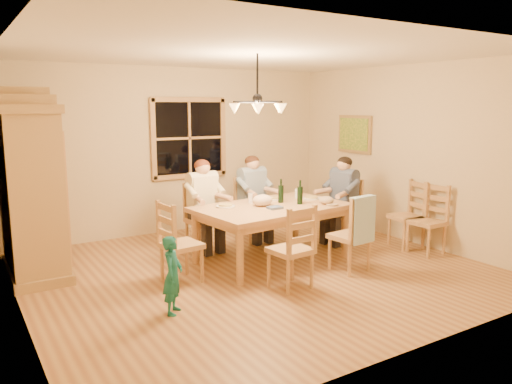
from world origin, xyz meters
TOP-DOWN VIEW (x-y plane):
  - floor at (0.00, 0.00)m, footprint 5.50×5.50m
  - ceiling at (0.00, 0.00)m, footprint 5.50×5.00m
  - wall_back at (0.00, 2.50)m, footprint 5.50×0.02m
  - wall_left at (-2.75, 0.00)m, footprint 0.02×5.00m
  - wall_right at (2.75, 0.00)m, footprint 0.02×5.00m
  - window at (0.20, 2.47)m, footprint 1.30×0.06m
  - painting at (2.71, 1.20)m, footprint 0.06×0.78m
  - chandelier at (-0.00, 0.00)m, footprint 0.77×0.68m
  - armoire at (-2.42, 1.36)m, footprint 0.66×1.40m
  - dining_table at (0.40, 0.27)m, footprint 2.11×1.42m
  - chair_far_left at (-0.19, 1.16)m, footprint 0.48×0.46m
  - chair_far_right at (0.69, 1.25)m, footprint 0.48×0.46m
  - chair_near_left at (-0.01, -0.73)m, footprint 0.48×0.46m
  - chair_near_right at (0.99, -0.63)m, footprint 0.48×0.46m
  - chair_end_left at (-0.99, 0.13)m, footprint 0.46×0.48m
  - chair_end_right at (1.78, 0.40)m, footprint 0.46×0.48m
  - adult_woman at (-0.19, 1.16)m, footprint 0.42×0.46m
  - adult_plaid_man at (0.69, 1.25)m, footprint 0.42×0.46m
  - adult_slate_man at (1.78, 0.40)m, footprint 0.46×0.42m
  - towel at (1.01, -0.81)m, footprint 0.39×0.14m
  - wine_bottle_a at (0.62, 0.38)m, footprint 0.08×0.08m
  - wine_bottle_b at (0.78, 0.15)m, footprint 0.08×0.08m
  - plate_woman at (-0.18, 0.51)m, footprint 0.26×0.26m
  - plate_plaid at (0.65, 0.62)m, footprint 0.26×0.26m
  - plate_slate at (1.15, 0.38)m, footprint 0.26×0.26m
  - wine_glass_a at (0.24, 0.56)m, footprint 0.06×0.06m
  - wine_glass_b at (1.00, 0.52)m, footprint 0.06×0.06m
  - cap at (1.08, -0.05)m, footprint 0.20×0.20m
  - napkin at (0.32, 0.07)m, footprint 0.19×0.16m
  - cloth_bundle at (0.28, 0.31)m, footprint 0.28×0.22m
  - child at (-1.43, -0.68)m, footprint 0.33×0.35m
  - chair_spare_front at (2.45, -0.62)m, footprint 0.43×0.45m
  - chair_spare_back at (2.45, -0.26)m, footprint 0.50×0.52m

SIDE VIEW (x-z plane):
  - floor at x=0.00m, z-range 0.00..0.00m
  - chair_far_left at x=-0.19m, z-range -0.19..0.80m
  - chair_far_right at x=0.69m, z-range -0.19..0.80m
  - chair_near_left at x=-0.01m, z-range -0.19..0.80m
  - chair_near_right at x=0.99m, z-range -0.19..0.80m
  - chair_end_left at x=-0.99m, z-range -0.19..0.80m
  - chair_end_right at x=1.78m, z-range -0.19..0.80m
  - chair_spare_front at x=2.45m, z-range -0.19..0.80m
  - chair_spare_back at x=2.45m, z-range -0.19..0.80m
  - child at x=-1.43m, z-range 0.00..0.81m
  - dining_table at x=0.40m, z-range 0.28..1.04m
  - towel at x=1.01m, z-range 0.41..0.99m
  - plate_woman at x=-0.18m, z-range 0.76..0.78m
  - plate_plaid at x=0.65m, z-range 0.76..0.78m
  - plate_slate at x=1.15m, z-range 0.76..0.78m
  - napkin at x=0.32m, z-range 0.76..0.79m
  - cap at x=1.08m, z-range 0.76..0.87m
  - wine_glass_a at x=0.24m, z-range 0.76..0.90m
  - wine_glass_b at x=1.00m, z-range 0.76..0.90m
  - cloth_bundle at x=0.28m, z-range 0.76..0.91m
  - adult_woman at x=-0.19m, z-range 0.40..1.28m
  - adult_plaid_man at x=0.69m, z-range 0.40..1.28m
  - adult_slate_man at x=1.78m, z-range 0.40..1.28m
  - wine_bottle_a at x=0.62m, z-range 0.76..1.09m
  - wine_bottle_b at x=0.78m, z-range 0.76..1.09m
  - armoire at x=-2.42m, z-range -0.09..2.21m
  - wall_back at x=0.00m, z-range 0.00..2.70m
  - wall_left at x=-2.75m, z-range 0.00..2.70m
  - wall_right at x=2.75m, z-range 0.00..2.70m
  - window at x=0.20m, z-range 0.90..2.20m
  - painting at x=2.71m, z-range 1.28..1.92m
  - chandelier at x=0.00m, z-range 1.72..2.43m
  - ceiling at x=0.00m, z-range 2.69..2.71m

